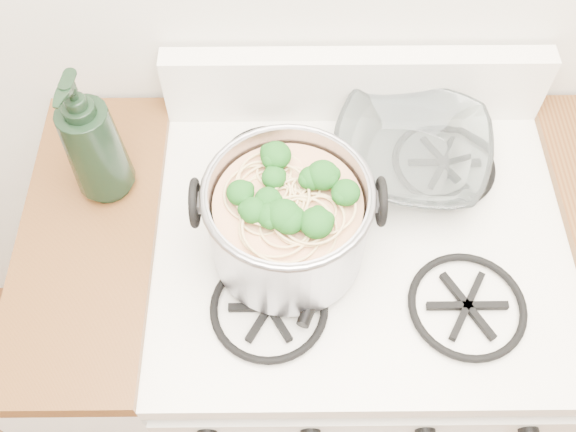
{
  "coord_description": "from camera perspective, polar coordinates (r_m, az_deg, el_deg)",
  "views": [
    {
      "loc": [
        -0.14,
        0.66,
        1.92
      ],
      "look_at": [
        -0.14,
        1.22,
        1.03
      ],
      "focal_mm": 40.0,
      "sensor_mm": 36.0,
      "label": 1
    }
  ],
  "objects": [
    {
      "name": "gas_range",
      "position": [
        1.61,
        4.94,
        -10.2
      ],
      "size": [
        0.76,
        0.66,
        0.92
      ],
      "color": "white",
      "rests_on": "ground"
    },
    {
      "name": "spatula",
      "position": [
        1.19,
        5.55,
        1.03
      ],
      "size": [
        0.38,
        0.39,
        0.02
      ],
      "primitive_type": null,
      "rotation": [
        0.0,
        0.0,
        -0.37
      ],
      "color": "black",
      "rests_on": "gas_range"
    },
    {
      "name": "stock_pot",
      "position": [
        1.07,
        0.0,
        -0.49
      ],
      "size": [
        0.31,
        0.28,
        0.19
      ],
      "color": "#9999A2",
      "rests_on": "gas_range"
    },
    {
      "name": "glass_bowl",
      "position": [
        1.26,
        10.68,
        5.07
      ],
      "size": [
        0.14,
        0.14,
        0.03
      ],
      "primitive_type": "imported",
      "rotation": [
        0.0,
        0.0,
        -0.25
      ],
      "color": "white",
      "rests_on": "gas_range"
    },
    {
      "name": "counter_left",
      "position": [
        1.62,
        -13.32,
        -9.66
      ],
      "size": [
        0.25,
        0.65,
        0.92
      ],
      "color": "silver",
      "rests_on": "ground"
    },
    {
      "name": "bottle",
      "position": [
        1.16,
        -17.18,
        6.69
      ],
      "size": [
        0.12,
        0.12,
        0.28
      ],
      "primitive_type": "imported",
      "rotation": [
        0.0,
        0.0,
        -0.13
      ],
      "color": "black",
      "rests_on": "counter_left"
    }
  ]
}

